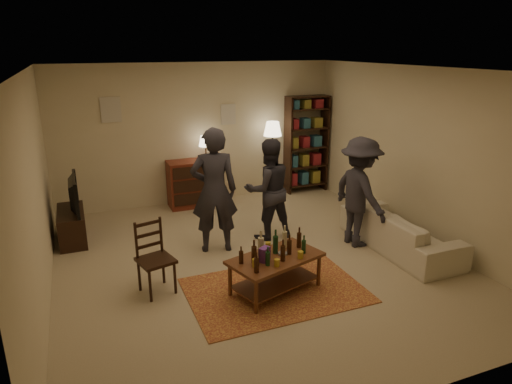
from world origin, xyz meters
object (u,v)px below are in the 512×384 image
coffee_table (275,261)px  floor_lamp (273,134)px  sofa (400,230)px  bookshelf (306,143)px  person_right (268,189)px  dining_chair (153,255)px  person_by_sofa (360,192)px  tv_stand (71,218)px  person_left (214,191)px  dresser (195,182)px

coffee_table → floor_lamp: size_ratio=0.83×
floor_lamp → sofa: bearing=-75.5°
bookshelf → person_right: (-1.74, -2.01, -0.22)m
dining_chair → sofa: bearing=-16.8°
coffee_table → person_right: person_right is taller
bookshelf → person_by_sofa: bookshelf is taller
dining_chair → tv_stand: bearing=99.8°
bookshelf → person_by_sofa: size_ratio=1.18×
dining_chair → person_left: (1.07, 0.89, 0.45)m
person_by_sofa → bookshelf: bearing=-14.3°
coffee_table → dining_chair: bearing=157.2°
floor_lamp → person_right: bearing=-115.6°
sofa → person_by_sofa: size_ratio=1.22×
person_by_sofa → person_right: bearing=53.8°
tv_stand → sofa: 5.14m
dresser → floor_lamp: bearing=-2.3°
person_right → person_by_sofa: (1.19, -0.77, 0.04)m
person_left → floor_lamp: bearing=-120.4°
floor_lamp → sofa: size_ratio=0.75×
person_right → coffee_table: bearing=69.2°
sofa → person_left: bearing=68.8°
sofa → bookshelf: bearing=-0.8°
dining_chair → bookshelf: bookshelf is taller
person_right → bookshelf: bearing=-131.1°
dining_chair → floor_lamp: floor_lamp is taller
person_by_sofa → person_left: bearing=70.4°
sofa → person_left: 2.89m
coffee_table → dresser: bearing=91.5°
bookshelf → sofa: 3.26m
floor_lamp → dining_chair: bearing=-134.9°
dining_chair → bookshelf: (3.74, 3.05, 0.54)m
person_left → dresser: bearing=-84.6°
bookshelf → person_right: bearing=-130.8°
coffee_table → sofa: coffee_table is taller
dining_chair → person_by_sofa: person_by_sofa is taller
sofa → dresser: bearing=37.5°
sofa → person_right: bearing=55.4°
coffee_table → person_by_sofa: (1.80, 0.85, 0.44)m
tv_stand → dresser: 2.43m
dresser → person_right: (0.70, -1.95, 0.34)m
dresser → sofa: 3.93m
person_right → tv_stand: bearing=-19.6°
dining_chair → dresser: dresser is taller
person_right → person_by_sofa: person_by_sofa is taller
dining_chair → floor_lamp: size_ratio=0.61×
dresser → sofa: size_ratio=0.65×
coffee_table → person_left: 1.60m
coffee_table → person_left: person_left is taller
dresser → person_right: 2.10m
coffee_table → person_left: size_ratio=0.68×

